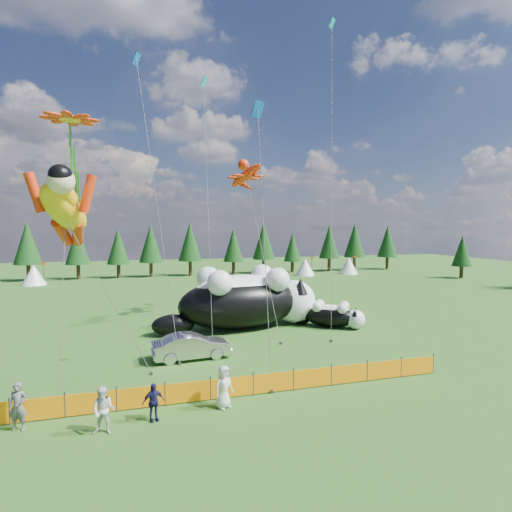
% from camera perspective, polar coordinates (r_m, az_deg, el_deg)
% --- Properties ---
extents(ground, '(160.00, 160.00, 0.00)m').
position_cam_1_polar(ground, '(22.15, -5.21, -16.52)').
color(ground, '#103509').
rests_on(ground, ground).
extents(safety_fence, '(22.06, 0.06, 1.10)m').
position_cam_1_polar(safety_fence, '(19.23, -3.43, -18.18)').
color(safety_fence, '#262626').
rests_on(safety_fence, ground).
extents(tree_line, '(90.00, 4.00, 8.00)m').
position_cam_1_polar(tree_line, '(65.60, -12.73, 0.62)').
color(tree_line, black).
rests_on(tree_line, ground).
extents(festival_tents, '(50.00, 3.20, 2.80)m').
position_cam_1_polar(festival_tents, '(62.51, -2.29, -1.84)').
color(festival_tents, white).
rests_on(festival_tents, ground).
extents(cat_large, '(13.21, 5.79, 4.77)m').
position_cam_1_polar(cat_large, '(31.23, -1.14, -6.13)').
color(cat_large, black).
rests_on(cat_large, ground).
extents(cat_small, '(4.84, 4.05, 2.02)m').
position_cam_1_polar(cat_small, '(32.19, 10.94, -8.27)').
color(cat_small, black).
rests_on(cat_small, ground).
extents(car, '(4.71, 1.95, 1.52)m').
position_cam_1_polar(car, '(24.57, -9.16, -12.60)').
color(car, silver).
rests_on(car, ground).
extents(spectator_a, '(0.76, 0.57, 1.88)m').
position_cam_1_polar(spectator_a, '(18.69, -30.87, -17.99)').
color(spectator_a, '#57565B').
rests_on(spectator_a, ground).
extents(spectator_b, '(0.98, 0.73, 1.80)m').
position_cam_1_polar(spectator_b, '(17.10, -20.95, -19.93)').
color(spectator_b, silver).
rests_on(spectator_b, ground).
extents(spectator_c, '(1.01, 0.75, 1.55)m').
position_cam_1_polar(spectator_c, '(17.57, -14.47, -19.55)').
color(spectator_c, '#16163D').
rests_on(spectator_c, ground).
extents(spectator_e, '(1.07, 0.94, 1.85)m').
position_cam_1_polar(spectator_e, '(18.16, -4.64, -18.12)').
color(spectator_e, silver).
rests_on(spectator_e, ground).
extents(superhero_kite, '(6.07, 5.12, 10.97)m').
position_cam_1_polar(superhero_kite, '(19.43, -25.66, 6.04)').
color(superhero_kite, '#FFB50D').
rests_on(superhero_kite, ground).
extents(gecko_kite, '(4.95, 11.45, 14.47)m').
position_cam_1_polar(gecko_kite, '(34.18, -1.46, 11.38)').
color(gecko_kite, red).
rests_on(gecko_kite, ground).
extents(flower_kite, '(2.99, 3.56, 13.03)m').
position_cam_1_polar(flower_kite, '(21.43, -25.05, 16.88)').
color(flower_kite, red).
rests_on(flower_kite, ground).
extents(diamond_kite_a, '(2.45, 5.67, 19.68)m').
position_cam_1_polar(diamond_kite_a, '(29.10, -16.47, 23.85)').
color(diamond_kite_a, blue).
rests_on(diamond_kite_a, ground).
extents(diamond_kite_b, '(2.88, 5.64, 24.67)m').
position_cam_1_polar(diamond_kite_b, '(35.53, 10.80, 27.83)').
color(diamond_kite_b, '#0D9E9F').
rests_on(diamond_kite_b, ground).
extents(diamond_kite_c, '(1.06, 1.45, 14.12)m').
position_cam_1_polar(diamond_kite_c, '(19.84, 0.34, 18.66)').
color(diamond_kite_c, blue).
rests_on(diamond_kite_c, ground).
extents(diamond_kite_d, '(0.88, 6.24, 19.95)m').
position_cam_1_polar(diamond_kite_d, '(32.76, -7.42, 22.21)').
color(diamond_kite_d, '#0D9E9F').
rests_on(diamond_kite_d, ground).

